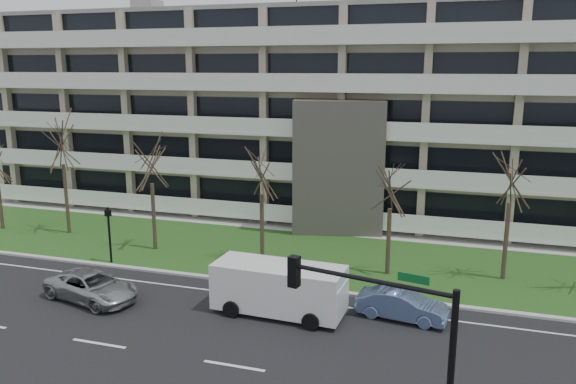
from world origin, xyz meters
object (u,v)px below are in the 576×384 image
(silver_pickup, at_px, (92,286))
(white_van, at_px, (280,285))
(traffic_signal, at_px, (391,342))
(pedestrian_signal, at_px, (109,228))
(blue_sedan, at_px, (402,305))

(silver_pickup, xyz_separation_m, white_van, (9.27, 1.21, 0.71))
(traffic_signal, relative_size, pedestrian_signal, 1.75)
(blue_sedan, distance_m, white_van, 5.55)
(white_van, xyz_separation_m, traffic_signal, (5.97, -8.57, 2.39))
(blue_sedan, height_order, pedestrian_signal, pedestrian_signal)
(white_van, bearing_deg, blue_sedan, 14.20)
(silver_pickup, height_order, pedestrian_signal, pedestrian_signal)
(white_van, height_order, traffic_signal, traffic_signal)
(silver_pickup, bearing_deg, traffic_signal, -102.37)
(traffic_signal, bearing_deg, blue_sedan, 105.47)
(white_van, xyz_separation_m, pedestrian_signal, (-11.45, 3.54, 0.73))
(blue_sedan, xyz_separation_m, white_van, (-5.40, -1.09, 0.73))
(traffic_signal, bearing_deg, silver_pickup, 166.34)
(white_van, distance_m, pedestrian_signal, 12.01)
(blue_sedan, distance_m, pedestrian_signal, 17.09)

